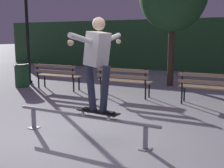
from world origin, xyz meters
TOP-DOWN VIEW (x-y plane):
  - ground_plane at (0.00, 0.00)m, footprint 90.00×90.00m
  - hedge_backdrop at (0.00, 10.80)m, footprint 24.00×1.20m
  - grind_rail at (0.00, 0.09)m, footprint 2.81×0.18m
  - skateboard at (0.29, 0.09)m, footprint 0.80×0.27m
  - skateboarder at (0.29, 0.09)m, footprint 0.63×1.40m
  - park_bench_leftmost at (-3.26, 3.51)m, footprint 1.61×0.46m
  - park_bench_left_center at (-0.82, 3.51)m, footprint 1.61×0.46m
  - park_bench_right_center at (1.62, 3.51)m, footprint 1.61×0.46m
  - lamp_post_left at (-4.97, 4.06)m, footprint 0.32×0.32m
  - trash_can at (-4.69, 3.39)m, footprint 0.52×0.52m

SIDE VIEW (x-z plane):
  - ground_plane at x=0.00m, z-range 0.00..0.00m
  - grind_rail at x=0.00m, z-range 0.12..0.54m
  - trash_can at x=-4.69m, z-range 0.01..0.81m
  - skateboard at x=0.29m, z-range 0.45..0.54m
  - park_bench_leftmost at x=-3.26m, z-range 0.10..0.98m
  - park_bench_left_center at x=-0.82m, z-range 0.10..0.98m
  - park_bench_right_center at x=1.62m, z-range 0.10..0.98m
  - hedge_backdrop at x=0.00m, z-range 0.00..2.61m
  - skateboarder at x=0.29m, z-range 0.66..2.21m
  - lamp_post_left at x=-4.97m, z-range 0.53..4.43m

